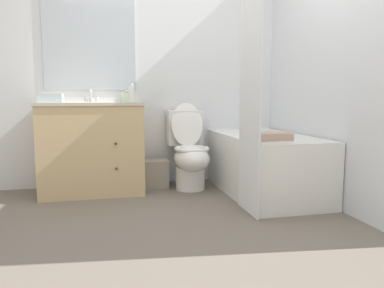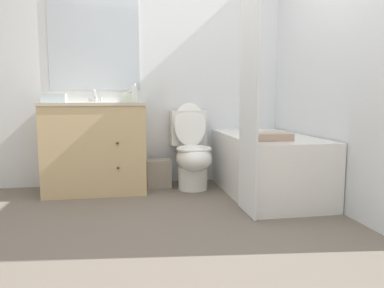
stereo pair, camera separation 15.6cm
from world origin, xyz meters
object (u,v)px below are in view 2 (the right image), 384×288
(hand_towel_folded, at_px, (54,98))
(vanity_cabinet, at_px, (96,146))
(toilet, at_px, (192,153))
(tissue_box, at_px, (131,97))
(sink_faucet, at_px, (96,98))
(bathtub, at_px, (267,165))
(soap_dispenser, at_px, (134,94))
(bath_towel_folded, at_px, (271,137))
(wastebasket, at_px, (159,173))

(hand_towel_folded, bearing_deg, vanity_cabinet, 24.44)
(toilet, distance_m, tissue_box, 0.83)
(sink_faucet, xyz_separation_m, toilet, (0.96, -0.25, -0.55))
(sink_faucet, bearing_deg, toilet, -14.84)
(toilet, relative_size, bathtub, 0.61)
(bathtub, bearing_deg, soap_dispenser, 160.82)
(bath_towel_folded, bearing_deg, soap_dispenser, 143.57)
(tissue_box, bearing_deg, toilet, -8.45)
(sink_faucet, xyz_separation_m, bathtub, (1.63, -0.63, -0.63))
(bathtub, height_order, soap_dispenser, soap_dispenser)
(toilet, distance_m, bath_towel_folded, 0.97)
(soap_dispenser, bearing_deg, vanity_cabinet, 179.97)
(toilet, height_order, tissue_box, tissue_box)
(hand_towel_folded, relative_size, bath_towel_folded, 0.67)
(wastebasket, relative_size, hand_towel_folded, 1.37)
(toilet, bearing_deg, bathtub, -29.45)
(vanity_cabinet, distance_m, sink_faucet, 0.51)
(vanity_cabinet, bearing_deg, tissue_box, 5.55)
(tissue_box, relative_size, soap_dispenser, 0.81)
(soap_dispenser, bearing_deg, toilet, -5.47)
(vanity_cabinet, distance_m, soap_dispenser, 0.65)
(bathtub, bearing_deg, toilet, 150.55)
(wastebasket, bearing_deg, tissue_box, -172.81)
(vanity_cabinet, bearing_deg, bathtub, -14.81)
(toilet, bearing_deg, bath_towel_folded, -54.83)
(bathtub, xyz_separation_m, tissue_box, (-1.27, 0.46, 0.65))
(sink_faucet, relative_size, hand_towel_folded, 0.67)
(sink_faucet, xyz_separation_m, bath_towel_folded, (1.50, -1.02, -0.32))
(bath_towel_folded, bearing_deg, wastebasket, 134.50)
(bathtub, distance_m, wastebasket, 1.13)
(toilet, height_order, wastebasket, toilet)
(vanity_cabinet, height_order, sink_faucet, sink_faucet)
(vanity_cabinet, relative_size, bathtub, 0.69)
(sink_faucet, height_order, bath_towel_folded, sink_faucet)
(toilet, height_order, bathtub, toilet)
(hand_towel_folded, bearing_deg, sink_faucet, 45.91)
(tissue_box, relative_size, hand_towel_folded, 0.71)
(toilet, height_order, soap_dispenser, soap_dispenser)
(hand_towel_folded, bearing_deg, wastebasket, 13.07)
(vanity_cabinet, xyz_separation_m, bathtub, (1.63, -0.43, -0.16))
(soap_dispenser, bearing_deg, wastebasket, 16.19)
(wastebasket, bearing_deg, vanity_cabinet, -173.75)
(sink_faucet, distance_m, toilet, 1.14)
(bathtub, distance_m, bath_towel_folded, 0.52)
(toilet, relative_size, wastebasket, 3.05)
(sink_faucet, distance_m, hand_towel_folded, 0.50)
(bathtub, distance_m, tissue_box, 1.50)
(vanity_cabinet, relative_size, wastebasket, 3.41)
(vanity_cabinet, relative_size, sink_faucet, 6.93)
(tissue_box, xyz_separation_m, bath_towel_folded, (1.14, -0.86, -0.33))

